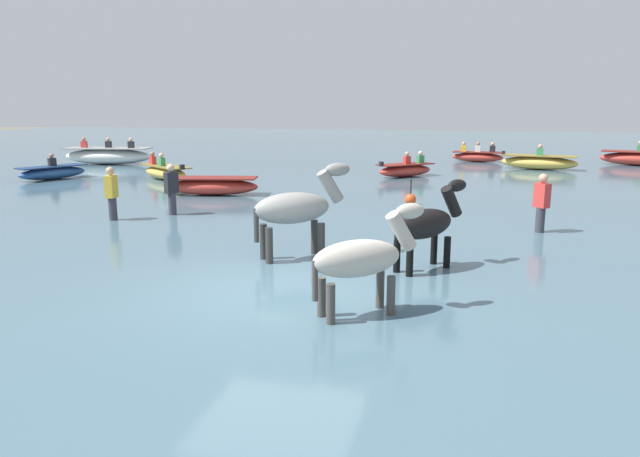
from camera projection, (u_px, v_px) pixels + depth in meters
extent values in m
plane|color=#666051|center=(277.00, 311.00, 9.09)|extent=(120.00, 120.00, 0.00)
cube|color=#476675|center=(376.00, 200.00, 18.55)|extent=(90.00, 90.00, 0.32)
ellipsoid|color=gray|center=(292.00, 208.00, 10.76)|extent=(1.45, 1.26, 0.58)
cylinder|color=#31312F|center=(314.00, 245.00, 11.27)|extent=(0.13, 0.13, 0.98)
cylinder|color=#31312F|center=(321.00, 249.00, 10.96)|extent=(0.13, 0.13, 0.98)
cylinder|color=#31312F|center=(264.00, 250.00, 10.89)|extent=(0.13, 0.13, 0.98)
cylinder|color=#31312F|center=(269.00, 254.00, 10.58)|extent=(0.13, 0.13, 0.98)
cylinder|color=gray|center=(330.00, 186.00, 10.97)|extent=(0.56, 0.50, 0.66)
ellipsoid|color=gray|center=(337.00, 170.00, 10.96)|extent=(0.52, 0.46, 0.25)
cylinder|color=#31312F|center=(256.00, 225.00, 10.56)|extent=(0.09, 0.09, 0.62)
ellipsoid|color=black|center=(423.00, 224.00, 10.04)|extent=(1.16, 1.27, 0.51)
cylinder|color=black|center=(434.00, 258.00, 10.56)|extent=(0.12, 0.12, 0.87)
cylinder|color=black|center=(447.00, 261.00, 10.32)|extent=(0.12, 0.12, 0.87)
cylinder|color=black|center=(397.00, 265.00, 10.05)|extent=(0.12, 0.12, 0.87)
cylinder|color=black|center=(409.00, 269.00, 9.80)|extent=(0.12, 0.12, 0.87)
cylinder|color=black|center=(451.00, 201.00, 10.36)|extent=(0.46, 0.49, 0.59)
ellipsoid|color=black|center=(457.00, 185.00, 10.38)|extent=(0.42, 0.46, 0.22)
cylinder|color=black|center=(397.00, 242.00, 9.74)|extent=(0.08, 0.08, 0.55)
ellipsoid|color=beige|center=(357.00, 259.00, 7.85)|extent=(1.28, 1.11, 0.51)
cylinder|color=#45423C|center=(380.00, 300.00, 8.30)|extent=(0.12, 0.12, 0.86)
cylinder|color=#45423C|center=(391.00, 307.00, 8.02)|extent=(0.12, 0.12, 0.86)
cylinder|color=#45423C|center=(322.00, 308.00, 7.96)|extent=(0.12, 0.12, 0.86)
cylinder|color=#45423C|center=(331.00, 316.00, 7.69)|extent=(0.12, 0.12, 0.86)
cylinder|color=beige|center=(401.00, 231.00, 8.04)|extent=(0.49, 0.44, 0.58)
ellipsoid|color=beige|center=(410.00, 211.00, 8.03)|extent=(0.46, 0.41, 0.22)
cylinder|color=#45423C|center=(315.00, 281.00, 7.67)|extent=(0.08, 0.08, 0.54)
ellipsoid|color=#BC382D|center=(477.00, 157.00, 28.94)|extent=(2.51, 1.06, 0.45)
cube|color=maroon|center=(478.00, 152.00, 28.89)|extent=(2.41, 1.02, 0.04)
cube|color=#232328|center=(493.00, 149.00, 28.69)|extent=(0.28, 0.21, 0.30)
sphere|color=tan|center=(493.00, 144.00, 28.64)|extent=(0.18, 0.18, 0.18)
cube|color=white|center=(478.00, 149.00, 28.81)|extent=(0.28, 0.21, 0.30)
sphere|color=#A37556|center=(478.00, 144.00, 28.76)|extent=(0.18, 0.18, 0.18)
cube|color=gold|center=(463.00, 148.00, 29.01)|extent=(0.28, 0.21, 0.30)
sphere|color=tan|center=(464.00, 143.00, 28.96)|extent=(0.18, 0.18, 0.18)
ellipsoid|color=gold|center=(165.00, 173.00, 22.28)|extent=(2.79, 2.33, 0.48)
cube|color=olive|center=(165.00, 166.00, 22.23)|extent=(2.68, 2.24, 0.04)
cube|color=black|center=(182.00, 167.00, 21.22)|extent=(0.19, 0.20, 0.18)
cube|color=red|center=(153.00, 160.00, 22.70)|extent=(0.32, 0.30, 0.30)
sphere|color=#A37556|center=(152.00, 154.00, 22.65)|extent=(0.18, 0.18, 0.18)
cube|color=#388E51|center=(162.00, 162.00, 22.11)|extent=(0.32, 0.30, 0.30)
sphere|color=beige|center=(161.00, 155.00, 22.06)|extent=(0.18, 0.18, 0.18)
ellipsoid|color=gold|center=(539.00, 163.00, 25.59)|extent=(3.29, 1.63, 0.57)
cube|color=olive|center=(540.00, 156.00, 25.53)|extent=(3.16, 1.56, 0.04)
cube|color=black|center=(504.00, 153.00, 26.14)|extent=(0.15, 0.18, 0.18)
cube|color=#388E51|center=(540.00, 152.00, 25.45)|extent=(0.29, 0.23, 0.30)
sphere|color=tan|center=(540.00, 146.00, 25.40)|extent=(0.18, 0.18, 0.18)
ellipsoid|color=#BC382D|center=(212.00, 187.00, 18.50)|extent=(3.01, 1.50, 0.51)
cube|color=maroon|center=(212.00, 178.00, 18.44)|extent=(2.89, 1.44, 0.04)
cube|color=black|center=(168.00, 176.00, 18.47)|extent=(0.15, 0.18, 0.18)
ellipsoid|color=silver|center=(108.00, 156.00, 27.75)|extent=(4.26, 1.98, 0.73)
cube|color=gray|center=(108.00, 148.00, 27.67)|extent=(4.09, 1.90, 0.04)
cube|color=red|center=(84.00, 144.00, 27.78)|extent=(0.29, 0.22, 0.30)
sphere|color=#A37556|center=(84.00, 139.00, 27.73)|extent=(0.18, 0.18, 0.18)
cube|color=#232328|center=(108.00, 144.00, 27.76)|extent=(0.29, 0.22, 0.30)
sphere|color=tan|center=(108.00, 139.00, 27.71)|extent=(0.18, 0.18, 0.18)
cube|color=#232328|center=(131.00, 145.00, 27.53)|extent=(0.29, 0.22, 0.30)
sphere|color=beige|center=(131.00, 139.00, 27.48)|extent=(0.18, 0.18, 0.18)
ellipsoid|color=#28518E|center=(53.00, 173.00, 22.32)|extent=(1.84, 2.68, 0.46)
cube|color=navy|center=(52.00, 166.00, 22.27)|extent=(1.77, 2.57, 0.04)
cube|color=#232328|center=(52.00, 162.00, 22.21)|extent=(0.27, 0.31, 0.30)
sphere|color=#A37556|center=(51.00, 156.00, 22.16)|extent=(0.18, 0.18, 0.18)
ellipsoid|color=#BC382D|center=(639.00, 159.00, 27.20)|extent=(3.49, 1.86, 0.61)
cube|color=maroon|center=(640.00, 152.00, 27.13)|extent=(3.35, 1.78, 0.04)
cube|color=#388E51|center=(640.00, 148.00, 27.12)|extent=(0.30, 0.24, 0.30)
ellipsoid|color=#BC382D|center=(405.00, 171.00, 23.09)|extent=(2.31, 2.28, 0.46)
cube|color=maroon|center=(405.00, 164.00, 23.04)|extent=(2.22, 2.18, 0.04)
cube|color=black|center=(381.00, 164.00, 22.46)|extent=(0.20, 0.20, 0.18)
cube|color=#388E51|center=(420.00, 159.00, 23.27)|extent=(0.31, 0.31, 0.30)
sphere|color=beige|center=(421.00, 153.00, 23.22)|extent=(0.18, 0.18, 0.18)
cube|color=red|center=(407.00, 160.00, 22.93)|extent=(0.31, 0.31, 0.30)
sphere|color=tan|center=(407.00, 154.00, 22.88)|extent=(0.18, 0.18, 0.18)
cylinder|color=#383842|center=(173.00, 210.00, 15.22)|extent=(0.20, 0.20, 0.88)
cube|color=#232328|center=(171.00, 183.00, 15.07)|extent=(0.34, 0.38, 0.54)
sphere|color=beige|center=(170.00, 168.00, 14.99)|extent=(0.20, 0.20, 0.20)
cylinder|color=#383842|center=(540.00, 227.00, 13.16)|extent=(0.20, 0.20, 0.88)
cube|color=red|center=(542.00, 195.00, 13.01)|extent=(0.36, 0.37, 0.54)
sphere|color=tan|center=(543.00, 178.00, 12.93)|extent=(0.20, 0.20, 0.20)
cylinder|color=#383842|center=(113.00, 215.00, 14.53)|extent=(0.20, 0.20, 0.88)
cube|color=gold|center=(111.00, 187.00, 14.38)|extent=(0.24, 0.34, 0.54)
sphere|color=tan|center=(110.00, 171.00, 14.30)|extent=(0.20, 0.20, 0.20)
sphere|color=#E54C1E|center=(410.00, 199.00, 16.67)|extent=(0.32, 0.32, 0.32)
cylinder|color=black|center=(411.00, 186.00, 16.60)|extent=(0.04, 0.04, 0.42)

